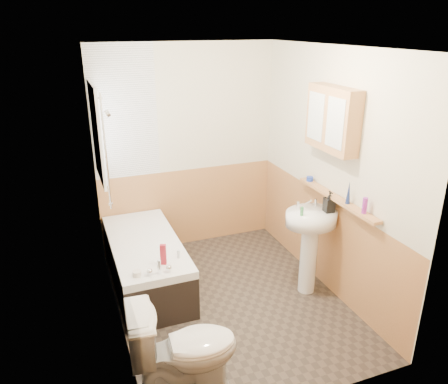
% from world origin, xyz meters
% --- Properties ---
extents(floor, '(2.80, 2.80, 0.00)m').
position_xyz_m(floor, '(0.00, 0.00, 0.00)').
color(floor, '#2E2620').
rests_on(floor, ground).
extents(ceiling, '(2.80, 2.80, 0.00)m').
position_xyz_m(ceiling, '(0.00, 0.00, 2.50)').
color(ceiling, white).
rests_on(ceiling, ground).
extents(wall_back, '(2.20, 0.02, 2.50)m').
position_xyz_m(wall_back, '(0.00, 1.41, 1.25)').
color(wall_back, beige).
rests_on(wall_back, ground).
extents(wall_front, '(2.20, 0.02, 2.50)m').
position_xyz_m(wall_front, '(0.00, -1.41, 1.25)').
color(wall_front, beige).
rests_on(wall_front, ground).
extents(wall_left, '(0.02, 2.80, 2.50)m').
position_xyz_m(wall_left, '(-1.11, 0.00, 1.25)').
color(wall_left, beige).
rests_on(wall_left, ground).
extents(wall_right, '(0.02, 2.80, 2.50)m').
position_xyz_m(wall_right, '(1.11, 0.00, 1.25)').
color(wall_right, beige).
rests_on(wall_right, ground).
extents(wainscot_right, '(0.01, 2.80, 1.00)m').
position_xyz_m(wainscot_right, '(1.09, 0.00, 0.50)').
color(wainscot_right, tan).
rests_on(wainscot_right, wall_right).
extents(wainscot_front, '(2.20, 0.01, 1.00)m').
position_xyz_m(wainscot_front, '(0.00, -1.39, 0.50)').
color(wainscot_front, tan).
rests_on(wainscot_front, wall_front).
extents(wainscot_back, '(2.20, 0.01, 1.00)m').
position_xyz_m(wainscot_back, '(0.00, 1.39, 0.50)').
color(wainscot_back, tan).
rests_on(wainscot_back, wall_back).
extents(tile_cladding_left, '(0.01, 2.80, 2.50)m').
position_xyz_m(tile_cladding_left, '(-1.09, 0.00, 1.25)').
color(tile_cladding_left, white).
rests_on(tile_cladding_left, wall_left).
extents(tile_return_back, '(0.75, 0.01, 1.50)m').
position_xyz_m(tile_return_back, '(-0.73, 1.39, 1.75)').
color(tile_return_back, white).
rests_on(tile_return_back, wall_back).
extents(window, '(0.03, 0.79, 0.99)m').
position_xyz_m(window, '(-1.06, 0.95, 1.65)').
color(window, white).
rests_on(window, wall_left).
extents(bathtub, '(0.70, 1.57, 0.67)m').
position_xyz_m(bathtub, '(-0.73, 0.59, 0.28)').
color(bathtub, black).
rests_on(bathtub, floor).
extents(shower_riser, '(0.10, 0.07, 1.10)m').
position_xyz_m(shower_riser, '(-1.04, 0.44, 1.67)').
color(shower_riser, silver).
rests_on(shower_riser, wall_left).
extents(toilet, '(0.85, 0.52, 0.80)m').
position_xyz_m(toilet, '(-0.76, -1.00, 0.40)').
color(toilet, white).
rests_on(toilet, floor).
extents(sink, '(0.54, 0.43, 1.04)m').
position_xyz_m(sink, '(0.84, -0.12, 0.66)').
color(sink, white).
rests_on(sink, floor).
extents(pine_shelf, '(0.10, 1.24, 0.03)m').
position_xyz_m(pine_shelf, '(1.04, -0.23, 1.08)').
color(pine_shelf, tan).
rests_on(pine_shelf, wall_right).
extents(medicine_cabinet, '(0.17, 0.68, 0.61)m').
position_xyz_m(medicine_cabinet, '(1.01, -0.08, 1.84)').
color(medicine_cabinet, tan).
rests_on(medicine_cabinet, wall_right).
extents(foam_can, '(0.06, 0.06, 0.15)m').
position_xyz_m(foam_can, '(1.04, -0.65, 1.16)').
color(foam_can, purple).
rests_on(foam_can, pine_shelf).
extents(green_bottle, '(0.05, 0.05, 0.23)m').
position_xyz_m(green_bottle, '(1.04, -0.41, 1.20)').
color(green_bottle, navy).
rests_on(green_bottle, pine_shelf).
extents(black_jar, '(0.09, 0.09, 0.05)m').
position_xyz_m(black_jar, '(1.04, 0.27, 1.11)').
color(black_jar, '#19339E').
rests_on(black_jar, pine_shelf).
extents(soap_bottle, '(0.12, 0.22, 0.10)m').
position_xyz_m(soap_bottle, '(0.99, -0.18, 0.97)').
color(soap_bottle, black).
rests_on(soap_bottle, sink).
extents(clear_bottle, '(0.03, 0.03, 0.09)m').
position_xyz_m(clear_bottle, '(0.69, -0.17, 0.97)').
color(clear_bottle, '#388447').
rests_on(clear_bottle, sink).
extents(blue_gel, '(0.07, 0.05, 0.21)m').
position_xyz_m(blue_gel, '(-0.65, 0.06, 0.64)').
color(blue_gel, maroon).
rests_on(blue_gel, bathtub).
extents(cream_jar, '(0.10, 0.10, 0.05)m').
position_xyz_m(cream_jar, '(-0.93, -0.06, 0.56)').
color(cream_jar, silver).
rests_on(cream_jar, bathtub).
extents(orange_bottle, '(0.04, 0.04, 0.08)m').
position_xyz_m(orange_bottle, '(-0.49, 0.12, 0.58)').
color(orange_bottle, silver).
rests_on(orange_bottle, bathtub).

